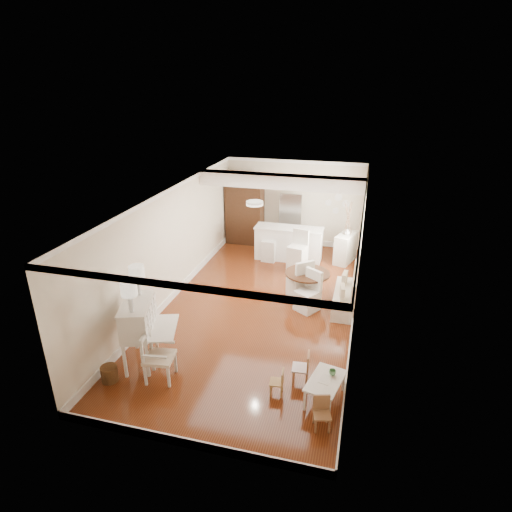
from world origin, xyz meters
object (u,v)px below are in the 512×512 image
at_px(slip_chair_near, 308,291).
at_px(pantry_cabinet, 245,210).
at_px(kids_table, 325,390).
at_px(bar_stool_left, 270,244).
at_px(dining_table, 307,286).
at_px(kids_chair_b, 301,367).
at_px(fridge, 301,222).
at_px(wicker_basket, 109,374).
at_px(gustavian_armchair, 159,357).
at_px(slip_chair_far, 300,278).
at_px(secretary_bureau, 139,333).
at_px(breakfast_counter, 289,243).
at_px(sideboard, 346,248).
at_px(kids_chair_a, 277,382).
at_px(bar_stool_right, 297,251).
at_px(kids_chair_c, 322,414).

height_order(slip_chair_near, pantry_cabinet, pantry_cabinet).
relative_size(kids_table, bar_stool_left, 0.82).
bearing_deg(dining_table, kids_chair_b, -83.36).
bearing_deg(fridge, bar_stool_left, -119.85).
xyz_separation_m(wicker_basket, slip_chair_near, (3.12, 3.55, 0.35)).
distance_m(wicker_basket, slip_chair_near, 4.74).
xyz_separation_m(gustavian_armchair, slip_chair_far, (1.95, 3.83, 0.05)).
bearing_deg(secretary_bureau, kids_chair_b, -14.17).
bearing_deg(breakfast_counter, kids_chair_b, -76.88).
distance_m(slip_chair_far, fridge, 3.49).
relative_size(secretary_bureau, dining_table, 1.19).
height_order(gustavian_armchair, dining_table, gustavian_armchair).
bearing_deg(pantry_cabinet, sideboard, -13.64).
relative_size(kids_chair_a, kids_chair_b, 0.80).
bearing_deg(secretary_bureau, bar_stool_right, 48.85).
relative_size(kids_chair_b, slip_chair_near, 0.63).
xyz_separation_m(secretary_bureau, kids_chair_c, (3.63, -0.84, -0.38)).
xyz_separation_m(secretary_bureau, kids_table, (3.60, -0.18, -0.45)).
height_order(secretary_bureau, kids_table, secretary_bureau).
distance_m(kids_chair_c, sideboard, 6.92).
bearing_deg(slip_chair_far, kids_chair_a, 54.05).
bearing_deg(bar_stool_left, gustavian_armchair, -91.27).
height_order(gustavian_armchair, kids_table, gustavian_armchair).
relative_size(kids_chair_c, bar_stool_left, 0.54).
xyz_separation_m(secretary_bureau, pantry_cabinet, (0.10, 6.91, 0.49)).
height_order(kids_chair_b, bar_stool_left, bar_stool_left).
bearing_deg(dining_table, bar_stool_right, 107.46).
height_order(kids_table, pantry_cabinet, pantry_cabinet).
relative_size(kids_table, slip_chair_near, 0.86).
distance_m(kids_chair_b, sideboard, 5.90).
bearing_deg(breakfast_counter, pantry_cabinet, 147.57).
height_order(gustavian_armchair, kids_chair_b, gustavian_armchair).
xyz_separation_m(gustavian_armchair, slip_chair_near, (2.24, 3.24, 0.02)).
relative_size(bar_stool_right, fridge, 0.66).
xyz_separation_m(gustavian_armchair, bar_stool_left, (0.67, 5.97, 0.04)).
bearing_deg(bar_stool_left, breakfast_counter, 28.92).
height_order(kids_table, slip_chair_far, slip_chair_far).
bearing_deg(slip_chair_near, dining_table, 133.33).
bearing_deg(fridge, dining_table, -78.05).
distance_m(breakfast_counter, bar_stool_right, 0.84).
bearing_deg(slip_chair_far, kids_chair_b, 60.61).
bearing_deg(slip_chair_near, gustavian_armchair, -91.19).
height_order(secretary_bureau, gustavian_armchair, secretary_bureau).
bearing_deg(kids_chair_b, bar_stool_right, -174.56).
bearing_deg(secretary_bureau, wicker_basket, -131.06).
distance_m(kids_table, fridge, 7.27).
height_order(gustavian_armchair, slip_chair_far, slip_chair_far).
bearing_deg(bar_stool_left, bar_stool_right, -22.74).
distance_m(kids_chair_b, slip_chair_far, 3.31).
height_order(kids_chair_a, slip_chair_far, slip_chair_far).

